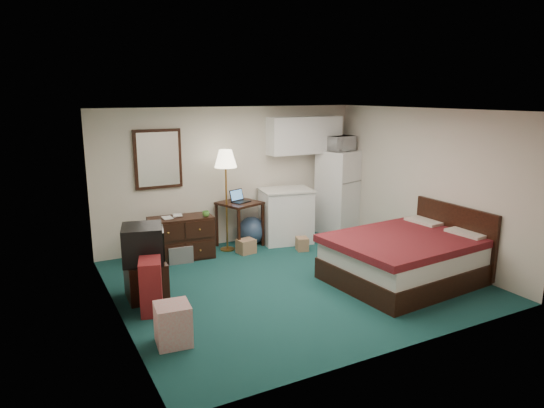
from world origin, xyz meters
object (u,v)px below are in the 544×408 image
floor_lamp (226,201)px  fridge (338,192)px  dresser (181,238)px  tv_stand (146,280)px  kitchen_counter (286,216)px  bed (405,259)px  desk (240,224)px  suitcase (151,286)px

floor_lamp → fridge: (2.42, 0.05, -0.08)m
dresser → tv_stand: (-0.92, -1.36, -0.10)m
kitchen_counter → bed: 2.61m
kitchen_counter → tv_stand: (-2.95, -1.37, -0.23)m
desk → suitcase: 2.91m
bed → tv_stand: (-3.55, 1.17, -0.08)m
fridge → suitcase: fridge is taller
suitcase → fridge: bearing=39.7°
desk → fridge: (2.13, -0.05, 0.41)m
floor_lamp → bed: floor_lamp is taller
kitchen_counter → suitcase: bearing=-137.7°
tv_stand → desk: bearing=39.0°
kitchen_counter → fridge: bearing=15.1°
desk → tv_stand: (-2.07, -1.51, -0.16)m
desk → tv_stand: size_ratio=1.48×
floor_lamp → fridge: size_ratio=1.09×
bed → kitchen_counter: bearing=98.7°
tv_stand → fridge: bearing=22.0°
desk → bed: desk is taller
bed → suitcase: (-3.60, 0.69, 0.01)m
desk → tv_stand: 2.57m
dresser → fridge: 3.31m
kitchen_counter → tv_stand: bearing=-144.4°
floor_lamp → tv_stand: 2.36m
dresser → kitchen_counter: size_ratio=1.08×
desk → suitcase: bearing=-155.7°
fridge → suitcase: 4.69m
suitcase → dresser: bearing=77.2°
floor_lamp → fridge: 2.42m
fridge → dresser: bearing=164.8°
dresser → fridge: (3.27, 0.11, 0.46)m
suitcase → tv_stand: bearing=99.0°
tv_stand → suitcase: suitcase is taller
fridge → tv_stand: fridge is taller
dresser → suitcase: size_ratio=1.51×
dresser → bed: size_ratio=0.50×
floor_lamp → tv_stand: bearing=-141.5°
dresser → bed: bearing=-39.0°
desk → tv_stand: bearing=-162.7°
bed → fridge: bearing=71.6°
dresser → suitcase: (-0.97, -1.84, -0.01)m
floor_lamp → kitchen_counter: 1.24m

